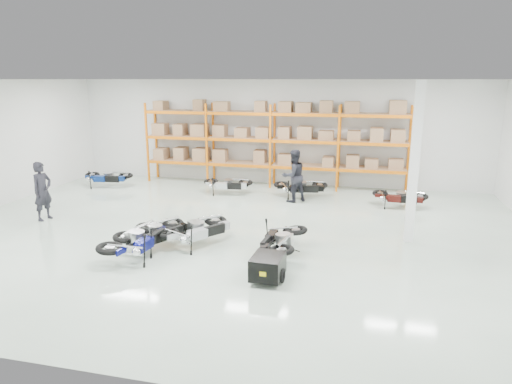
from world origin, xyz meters
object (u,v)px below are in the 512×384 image
(moto_silver_left, at_px, (197,225))
(moto_back_a, at_px, (106,174))
(moto_back_b, at_px, (227,181))
(moto_black_far_left, at_px, (155,228))
(moto_touring_right, at_px, (281,235))
(moto_back_d, at_px, (400,194))
(person_back, at_px, (294,176))
(moto_back_c, at_px, (301,184))
(moto_blue_centre, at_px, (138,235))
(person_left, at_px, (42,191))
(trailer, at_px, (268,267))

(moto_silver_left, height_order, moto_back_a, moto_silver_left)
(moto_back_a, xyz_separation_m, moto_back_b, (5.38, 0.04, -0.03))
(moto_black_far_left, distance_m, moto_back_a, 8.18)
(moto_touring_right, height_order, moto_back_b, moto_touring_right)
(moto_back_d, distance_m, person_back, 3.88)
(moto_touring_right, height_order, moto_back_c, moto_touring_right)
(moto_blue_centre, distance_m, moto_back_d, 9.47)
(moto_back_a, distance_m, moto_back_d, 12.01)
(moto_blue_centre, xyz_separation_m, moto_back_a, (-5.11, 6.93, -0.06))
(moto_back_c, bearing_deg, moto_back_b, 81.16)
(moto_back_a, distance_m, moto_back_b, 5.38)
(moto_silver_left, xyz_separation_m, moto_back_d, (5.72, 5.33, -0.08))
(person_left, distance_m, person_back, 8.67)
(moto_touring_right, bearing_deg, person_back, 99.96)
(moto_touring_right, relative_size, person_left, 0.97)
(person_left, bearing_deg, moto_back_b, -35.14)
(moto_blue_centre, relative_size, moto_back_c, 1.11)
(moto_back_a, distance_m, moto_back_c, 8.35)
(trailer, bearing_deg, moto_back_b, 115.79)
(moto_black_far_left, relative_size, moto_back_c, 1.05)
(moto_back_c, height_order, person_back, person_back)
(moto_back_a, bearing_deg, person_back, -99.96)
(trailer, height_order, moto_back_c, moto_back_c)
(moto_touring_right, distance_m, moto_back_d, 6.47)
(person_left, bearing_deg, moto_blue_centre, -105.76)
(moto_black_far_left, relative_size, trailer, 1.30)
(moto_silver_left, xyz_separation_m, moto_back_c, (2.06, 5.92, -0.04))
(moto_back_c, bearing_deg, trailer, 171.48)
(moto_back_a, relative_size, person_back, 0.92)
(moto_blue_centre, relative_size, trailer, 1.37)
(person_back, bearing_deg, trailer, 53.04)
(moto_blue_centre, bearing_deg, person_left, -20.11)
(moto_silver_left, height_order, moto_back_c, moto_silver_left)
(moto_touring_right, distance_m, moto_back_a, 10.56)
(moto_blue_centre, height_order, moto_back_b, moto_blue_centre)
(trailer, bearing_deg, moto_silver_left, 145.00)
(person_left, bearing_deg, moto_back_a, 17.21)
(moto_silver_left, height_order, moto_back_b, moto_silver_left)
(moto_blue_centre, height_order, moto_back_a, moto_blue_centre)
(moto_back_b, height_order, moto_back_c, moto_back_c)
(moto_back_c, height_order, person_left, person_left)
(person_left, bearing_deg, moto_back_d, -59.15)
(person_left, bearing_deg, moto_touring_right, -88.67)
(moto_back_c, bearing_deg, moto_silver_left, 149.78)
(moto_back_a, relative_size, moto_back_b, 1.06)
(moto_touring_right, height_order, moto_back_a, moto_touring_right)
(moto_silver_left, xyz_separation_m, trailer, (2.40, -1.83, -0.24))
(person_back, bearing_deg, moto_back_d, 139.65)
(trailer, relative_size, person_back, 0.74)
(trailer, height_order, moto_back_d, moto_back_d)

